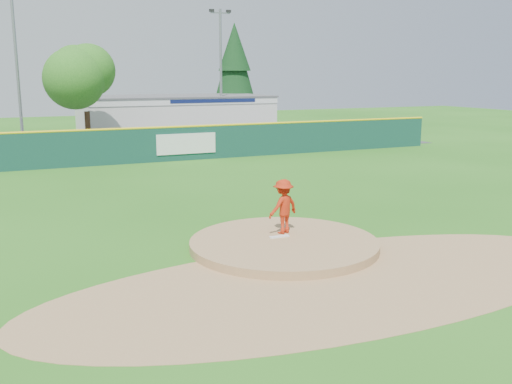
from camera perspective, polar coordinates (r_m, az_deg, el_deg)
name	(u,v)px	position (r m, az deg, el deg)	size (l,w,h in m)	color
ground	(284,248)	(16.74, 2.80, -5.62)	(120.00, 120.00, 0.00)	#286B19
pitchers_mound	(284,248)	(16.74, 2.80, -5.62)	(5.50, 5.50, 0.50)	#9E774C
pitching_rubber	(279,237)	(16.92, 2.35, -4.48)	(0.60, 0.15, 0.04)	white
infield_dirt_arc	(339,281)	(14.28, 8.31, -8.81)	(15.40, 15.40, 0.01)	#9E774C
parking_lot	(114,146)	(42.18, -14.03, 4.53)	(44.00, 16.00, 0.02)	#38383A
pitcher	(283,206)	(17.19, 2.75, -1.45)	(1.07, 0.61, 1.65)	#B7280F
van	(100,147)	(36.28, -15.34, 4.33)	(1.98, 4.30, 1.19)	white
pool_building_grp	(175,116)	(48.22, -8.11, 7.58)	(15.20, 8.20, 3.31)	silver
fence_banners	(50,151)	(32.50, -19.89, 3.92)	(18.78, 0.04, 1.20)	#550E0C
outfield_fence	(142,144)	(33.29, -11.34, 4.71)	(40.00, 0.14, 2.07)	#133E35
deciduous_tree	(85,81)	(39.61, -16.72, 10.55)	(5.60, 5.60, 7.36)	#382314
conifer_tree	(235,69)	(54.19, -2.15, 12.22)	(4.40, 4.40, 9.50)	#382314
light_pole_left	(16,58)	(41.29, -22.85, 12.24)	(1.75, 0.25, 11.00)	gray
light_pole_right	(221,68)	(46.21, -3.54, 12.32)	(1.75, 0.25, 10.00)	gray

